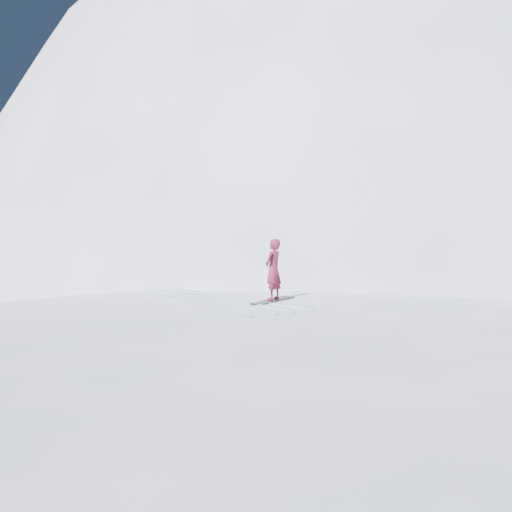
{
  "coord_description": "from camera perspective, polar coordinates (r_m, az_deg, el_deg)",
  "views": [
    {
      "loc": [
        -4.98,
        -7.84,
        4.21
      ],
      "look_at": [
        0.97,
        4.33,
        3.5
      ],
      "focal_mm": 35.0,
      "sensor_mm": 36.0,
      "label": 1
    }
  ],
  "objects": [
    {
      "name": "board_tracks",
      "position": [
        13.32,
        -5.27,
        -4.74
      ],
      "size": [
        2.47,
        5.95,
        0.04
      ],
      "color": "silver",
      "rests_on": "ground"
    },
    {
      "name": "ground",
      "position": [
        10.19,
        6.22,
        -21.41
      ],
      "size": [
        400.0,
        400.0,
        0.0
      ],
      "primitive_type": "plane",
      "color": "white",
      "rests_on": "ground"
    },
    {
      "name": "near_ridge",
      "position": [
        13.07,
        2.77,
        -15.79
      ],
      "size": [
        36.0,
        28.0,
        4.8
      ],
      "primitive_type": "ellipsoid",
      "color": "white",
      "rests_on": "ground"
    },
    {
      "name": "snowboard",
      "position": [
        12.78,
        1.98,
        -5.08
      ],
      "size": [
        1.63,
        1.15,
        0.03
      ],
      "primitive_type": "cube",
      "rotation": [
        0.0,
        0.0,
        0.54
      ],
      "color": "black",
      "rests_on": "near_ridge"
    },
    {
      "name": "snowboarder",
      "position": [
        12.69,
        1.98,
        -1.54
      ],
      "size": [
        0.68,
        0.61,
        1.55
      ],
      "primitive_type": "imported",
      "rotation": [
        0.0,
        0.0,
        3.68
      ],
      "color": "maroon",
      "rests_on": "snowboard"
    },
    {
      "name": "peak_shoulder",
      "position": [
        31.89,
        2.2,
        -4.59
      ],
      "size": [
        28.0,
        24.0,
        18.0
      ],
      "primitive_type": "ellipsoid",
      "color": "white",
      "rests_on": "ground"
    },
    {
      "name": "wind_bumps",
      "position": [
        11.68,
        -2.08,
        -18.13
      ],
      "size": [
        16.0,
        14.4,
        1.0
      ],
      "color": "white",
      "rests_on": "ground"
    },
    {
      "name": "summit_peak",
      "position": [
        43.48,
        12.45,
        -2.63
      ],
      "size": [
        60.0,
        56.0,
        56.0
      ],
      "primitive_type": "ellipsoid",
      "color": "white",
      "rests_on": "ground"
    }
  ]
}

